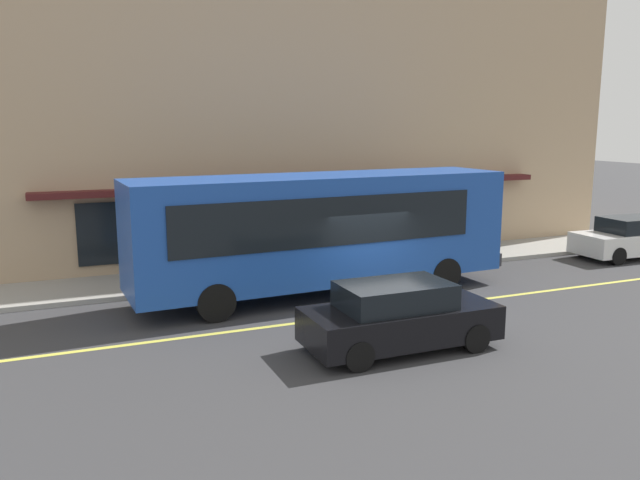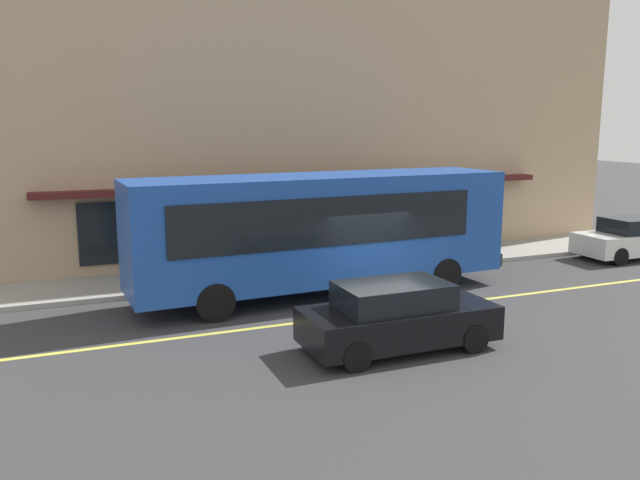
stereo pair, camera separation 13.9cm
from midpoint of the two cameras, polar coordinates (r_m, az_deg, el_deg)
name	(u,v)px [view 1 (the left image)]	position (r m, az deg, el deg)	size (l,w,h in m)	color
ground	(385,312)	(16.99, 5.66, -6.47)	(120.00, 120.00, 0.00)	#38383A
sidewalk	(312,269)	(21.51, -0.91, -2.59)	(80.00, 2.81, 0.15)	#9E9B93
lane_centre_stripe	(385,312)	(16.99, 5.66, -6.45)	(36.00, 0.16, 0.01)	#D8D14C
storefront_building	(261,62)	(28.07, -5.50, 15.67)	(26.52, 12.23, 15.01)	tan
bus	(323,228)	(18.14, 0.09, 1.12)	(11.23, 3.02, 3.50)	#1E4CAD
traffic_light	(376,196)	(21.27, 4.92, 3.95)	(0.30, 0.52, 3.20)	#2D2D33
car_white	(631,238)	(26.17, 26.13, 0.17)	(4.36, 1.98, 1.52)	white
car_black	(399,317)	(14.11, 6.84, -6.88)	(4.30, 1.87, 1.52)	black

